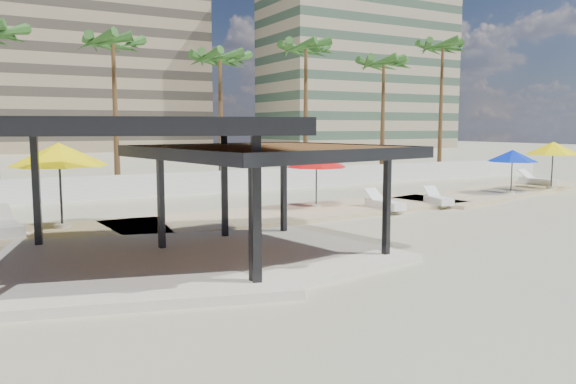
# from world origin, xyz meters

# --- Properties ---
(ground) EXTENTS (200.00, 200.00, 0.00)m
(ground) POSITION_xyz_m (0.00, 0.00, 0.00)
(ground) COLOR tan
(ground) RESTS_ON ground
(promenade) EXTENTS (44.45, 7.97, 0.24)m
(promenade) POSITION_xyz_m (2.00, 7.67, 0.06)
(promenade) COLOR #C6B284
(promenade) RESTS_ON ground
(boundary_wall) EXTENTS (56.00, 0.30, 1.20)m
(boundary_wall) POSITION_xyz_m (0.00, 16.00, 0.60)
(boundary_wall) COLOR silver
(boundary_wall) RESTS_ON ground
(building_mid) EXTENTS (38.00, 16.00, 30.40)m
(building_mid) POSITION_xyz_m (4.00, 78.00, 14.27)
(building_mid) COLOR #847259
(building_mid) RESTS_ON ground
(building_east) EXTENTS (32.00, 15.00, 36.40)m
(building_east) POSITION_xyz_m (48.00, 66.00, 17.27)
(building_east) COLOR gray
(building_east) RESTS_ON ground
(pavilion_central) EXTENTS (7.11, 7.11, 3.11)m
(pavilion_central) POSITION_xyz_m (-2.80, 0.77, 1.86)
(pavilion_central) COLOR beige
(pavilion_central) RESTS_ON ground
(pavilion_west) EXTENTS (9.25, 9.25, 3.82)m
(pavilion_west) POSITION_xyz_m (-6.48, 1.42, 2.28)
(pavilion_west) COLOR beige
(pavilion_west) RESTS_ON ground
(umbrella_b) EXTENTS (3.35, 3.35, 2.92)m
(umbrella_b) POSITION_xyz_m (-7.37, 7.63, 2.69)
(umbrella_b) COLOR beige
(umbrella_b) RESTS_ON promenade
(umbrella_c) EXTENTS (3.49, 3.49, 2.35)m
(umbrella_c) POSITION_xyz_m (2.96, 7.64, 2.20)
(umbrella_c) COLOR beige
(umbrella_c) RESTS_ON promenade
(umbrella_d) EXTENTS (3.04, 3.04, 2.26)m
(umbrella_d) POSITION_xyz_m (14.55, 6.95, 2.12)
(umbrella_d) COLOR beige
(umbrella_d) RESTS_ON promenade
(umbrella_e) EXTENTS (3.72, 3.72, 2.63)m
(umbrella_e) POSITION_xyz_m (18.17, 7.20, 2.44)
(umbrella_e) COLOR beige
(umbrella_e) RESTS_ON promenade
(lounger_a) EXTENTS (1.05, 2.33, 0.85)m
(lounger_a) POSITION_xyz_m (-9.13, 7.32, 0.38)
(lounger_a) COLOR white
(lounger_a) RESTS_ON promenade
(lounger_b) EXTENTS (1.13, 1.99, 0.72)m
(lounger_b) POSITION_xyz_m (8.34, 5.84, 0.35)
(lounger_b) COLOR white
(lounger_b) RESTS_ON promenade
(lounger_c) EXTENTS (0.73, 2.08, 0.78)m
(lounger_c) POSITION_xyz_m (5.26, 5.85, 0.37)
(lounger_c) COLOR white
(lounger_c) RESTS_ON promenade
(lounger_d) EXTENTS (0.91, 2.32, 0.86)m
(lounger_d) POSITION_xyz_m (19.69, 9.25, 0.39)
(lounger_d) COLOR white
(lounger_d) RESTS_ON promenade
(palm_d) EXTENTS (3.00, 3.00, 8.99)m
(palm_d) POSITION_xyz_m (-3.00, 18.90, 7.85)
(palm_d) COLOR brown
(palm_d) RESTS_ON ground
(palm_e) EXTENTS (3.00, 3.00, 8.45)m
(palm_e) POSITION_xyz_m (3.00, 18.40, 7.33)
(palm_e) COLOR brown
(palm_e) RESTS_ON ground
(palm_f) EXTENTS (3.00, 3.00, 9.47)m
(palm_f) POSITION_xyz_m (9.00, 18.60, 8.29)
(palm_f) COLOR brown
(palm_f) RESTS_ON ground
(palm_g) EXTENTS (3.00, 3.00, 8.80)m
(palm_g) POSITION_xyz_m (15.00, 18.20, 7.67)
(palm_g) COLOR brown
(palm_g) RESTS_ON ground
(palm_h) EXTENTS (3.00, 3.00, 10.41)m
(palm_h) POSITION_xyz_m (21.00, 18.80, 9.17)
(palm_h) COLOR brown
(palm_h) RESTS_ON ground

